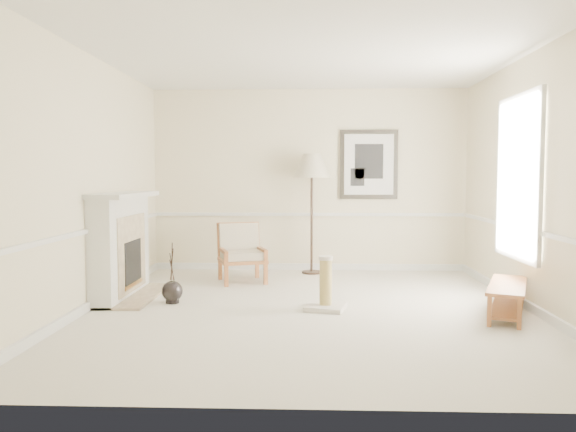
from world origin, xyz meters
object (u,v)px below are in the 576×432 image
at_px(floor_vase, 172,292).
at_px(bench, 507,294).
at_px(armchair, 241,250).
at_px(floor_lamp, 312,169).
at_px(scratching_post, 326,293).

bearing_deg(floor_vase, bench, -7.04).
distance_m(armchair, floor_lamp, 1.70).
bearing_deg(floor_vase, scratching_post, -7.66).
bearing_deg(floor_vase, armchair, 66.07).
bearing_deg(bench, armchair, 148.39).
bearing_deg(floor_lamp, floor_vase, -128.06).
distance_m(bench, scratching_post, 1.97).
bearing_deg(armchair, floor_lamp, 15.70).
relative_size(armchair, floor_lamp, 0.45).
bearing_deg(bench, floor_vase, 172.96).
xyz_separation_m(floor_vase, scratching_post, (1.82, -0.24, 0.06)).
height_order(armchair, bench, armchair).
xyz_separation_m(armchair, floor_lamp, (1.02, 0.68, 1.17)).
distance_m(floor_vase, floor_lamp, 3.09).
bearing_deg(floor_lamp, bench, -50.99).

